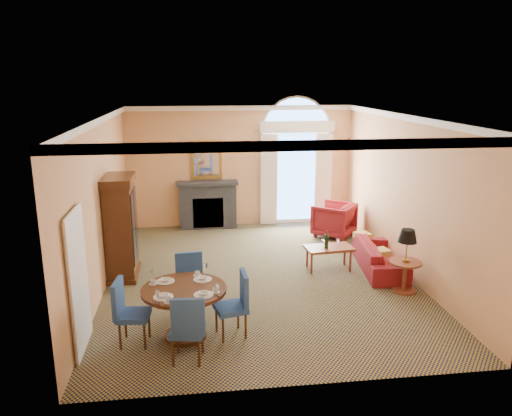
{
  "coord_description": "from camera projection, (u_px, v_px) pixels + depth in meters",
  "views": [
    {
      "loc": [
        -1.28,
        -9.35,
        3.9
      ],
      "look_at": [
        0.0,
        0.5,
        1.3
      ],
      "focal_mm": 35.0,
      "sensor_mm": 36.0,
      "label": 1
    }
  ],
  "objects": [
    {
      "name": "coffee_table",
      "position": [
        329.0,
        249.0,
        10.36
      ],
      "size": [
        1.02,
        0.63,
        0.87
      ],
      "rotation": [
        0.0,
        0.0,
        0.1
      ],
      "color": "brown",
      "rests_on": "ground"
    },
    {
      "name": "dining_chair_north",
      "position": [
        189.0,
        279.0,
        8.44
      ],
      "size": [
        0.55,
        0.55,
        1.04
      ],
      "rotation": [
        0.0,
        0.0,
        2.93
      ],
      "color": "navy",
      "rests_on": "ground"
    },
    {
      "name": "armoire",
      "position": [
        121.0,
        229.0,
        9.9
      ],
      "size": [
        0.59,
        1.05,
        2.06
      ],
      "color": "#371C0C",
      "rests_on": "ground"
    },
    {
      "name": "room_envelope",
      "position": [
        254.0,
        148.0,
        10.12
      ],
      "size": [
        6.04,
        7.52,
        3.45
      ],
      "color": "tan",
      "rests_on": "ground"
    },
    {
      "name": "dining_chair_west",
      "position": [
        126.0,
        308.0,
        7.39
      ],
      "size": [
        0.53,
        0.51,
        1.04
      ],
      "rotation": [
        0.0,
        0.0,
        -1.67
      ],
      "color": "navy",
      "rests_on": "ground"
    },
    {
      "name": "sofa",
      "position": [
        380.0,
        257.0,
        10.39
      ],
      "size": [
        1.0,
        2.04,
        0.57
      ],
      "primitive_type": "imported",
      "rotation": [
        0.0,
        0.0,
        1.45
      ],
      "color": "maroon",
      "rests_on": "ground"
    },
    {
      "name": "side_table",
      "position": [
        406.0,
        253.0,
        9.21
      ],
      "size": [
        0.6,
        0.6,
        1.19
      ],
      "color": "brown",
      "rests_on": "ground"
    },
    {
      "name": "dining_chair_south",
      "position": [
        188.0,
        325.0,
        6.87
      ],
      "size": [
        0.53,
        0.53,
        1.04
      ],
      "rotation": [
        0.0,
        0.0,
        -0.16
      ],
      "color": "navy",
      "rests_on": "ground"
    },
    {
      "name": "ground",
      "position": [
        259.0,
        276.0,
        10.12
      ],
      "size": [
        7.5,
        7.5,
        0.0
      ],
      "primitive_type": "plane",
      "color": "#181440",
      "rests_on": "ground"
    },
    {
      "name": "dining_chair_east",
      "position": [
        237.0,
        300.0,
        7.65
      ],
      "size": [
        0.55,
        0.55,
        1.04
      ],
      "rotation": [
        0.0,
        0.0,
        1.8
      ],
      "color": "navy",
      "rests_on": "ground"
    },
    {
      "name": "armchair",
      "position": [
        334.0,
        220.0,
        12.59
      ],
      "size": [
        1.3,
        1.29,
        0.85
      ],
      "primitive_type": "imported",
      "rotation": [
        0.0,
        0.0,
        4.04
      ],
      "color": "maroon",
      "rests_on": "ground"
    },
    {
      "name": "dining_table",
      "position": [
        184.0,
        301.0,
        7.59
      ],
      "size": [
        1.3,
        1.3,
        1.02
      ],
      "color": "#371C0C",
      "rests_on": "ground"
    }
  ]
}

